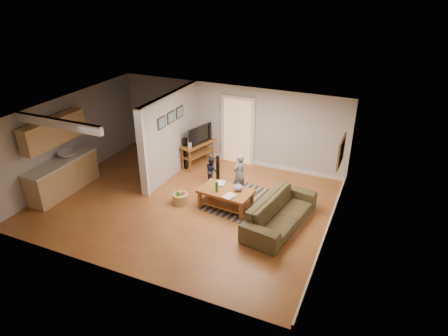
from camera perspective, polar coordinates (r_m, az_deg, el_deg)
The scene contains 11 objects.
ground at distance 10.81m, azimuth -5.44°, elevation -4.95°, with size 7.50×7.50×0.00m, color brown.
room_shell at distance 10.99m, azimuth -9.57°, elevation 3.85°, with size 7.54×6.02×2.52m.
area_rug at distance 10.64m, azimuth 4.94°, elevation -5.45°, with size 2.66×1.94×0.01m, color black.
sofa at distance 9.99m, azimuth 7.93°, elevation -8.00°, with size 2.43×0.95×0.71m, color #4D4326.
coffee_table at distance 10.33m, azimuth 0.38°, elevation -3.73°, with size 1.42×0.91×0.80m.
tv_console at distance 12.52m, azimuth -3.74°, elevation 3.31°, with size 0.78×1.32×1.07m.
speaker_left at distance 11.36m, azimuth -0.87°, elevation -0.45°, with size 0.10×0.10×0.95m, color black.
speaker_right at distance 12.42m, azimuth -5.55°, elevation 2.09°, with size 0.10×0.10×1.04m, color black.
toy_basket at distance 10.73m, azimuth -6.23°, elevation -4.27°, with size 0.43×0.43×0.38m.
child at distance 11.23m, azimuth 2.10°, elevation -3.56°, with size 0.43×0.28×1.19m, color slate.
toddler at distance 11.73m, azimuth -1.74°, elevation -2.15°, with size 0.40×0.31×0.82m, color #1D233D.
Camera 1 is at (4.63, -8.01, 5.59)m, focal length 32.00 mm.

